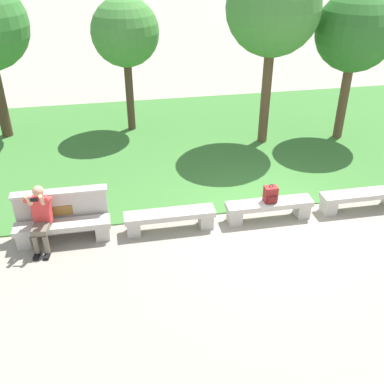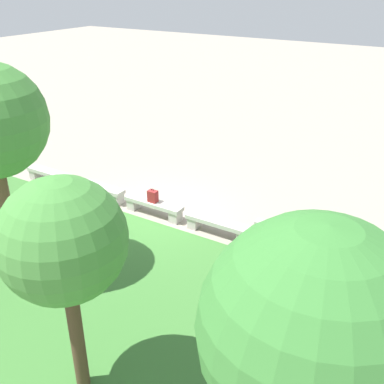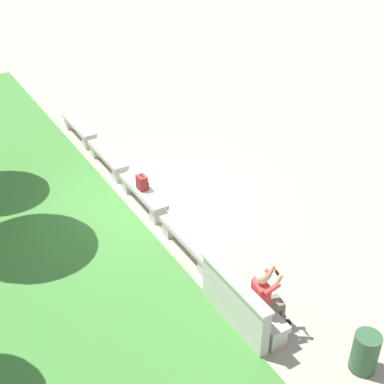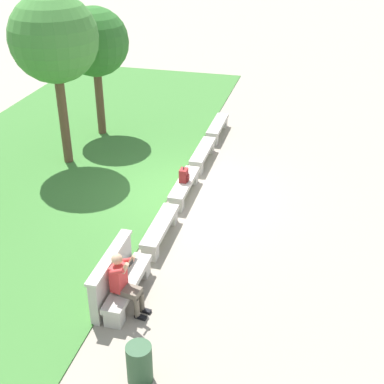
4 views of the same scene
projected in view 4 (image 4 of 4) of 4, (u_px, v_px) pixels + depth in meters
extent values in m
plane|color=gray|center=(184.00, 196.00, 14.66)|extent=(80.00, 80.00, 0.00)
cube|color=#3D7533|center=(40.00, 177.00, 15.59)|extent=(22.69, 8.00, 0.03)
cube|color=#B7B2A8|center=(128.00, 283.00, 10.75)|extent=(1.92, 0.40, 0.12)
cube|color=#B7B2A8|center=(114.00, 317.00, 10.20)|extent=(0.28, 0.34, 0.33)
cube|color=#B7B2A8|center=(141.00, 269.00, 11.52)|extent=(0.28, 0.34, 0.33)
cube|color=#B7B2A8|center=(160.00, 226.00, 12.61)|extent=(1.92, 0.40, 0.12)
cube|color=#B7B2A8|center=(150.00, 252.00, 12.06)|extent=(0.28, 0.34, 0.33)
cube|color=#B7B2A8|center=(170.00, 217.00, 13.38)|extent=(0.28, 0.34, 0.33)
cube|color=#B7B2A8|center=(184.00, 183.00, 14.47)|extent=(1.92, 0.40, 0.12)
cube|color=#B7B2A8|center=(177.00, 204.00, 13.92)|extent=(0.28, 0.34, 0.33)
cube|color=#B7B2A8|center=(191.00, 178.00, 15.23)|extent=(0.28, 0.34, 0.33)
cube|color=#B7B2A8|center=(203.00, 151.00, 16.33)|extent=(1.92, 0.40, 0.12)
cube|color=#B7B2A8|center=(197.00, 168.00, 15.78)|extent=(0.28, 0.34, 0.33)
cube|color=#B7B2A8|center=(208.00, 147.00, 17.09)|extent=(0.28, 0.34, 0.33)
cube|color=#B7B2A8|center=(218.00, 124.00, 18.18)|extent=(1.92, 0.40, 0.12)
cube|color=#B7B2A8|center=(213.00, 139.00, 17.63)|extent=(0.28, 0.34, 0.33)
cube|color=#B7B2A8|center=(222.00, 122.00, 18.95)|extent=(0.28, 0.34, 0.33)
cube|color=#B7B2A8|center=(112.00, 277.00, 10.78)|extent=(1.85, 0.18, 0.95)
cube|color=beige|center=(110.00, 256.00, 10.54)|extent=(1.91, 0.24, 0.06)
cube|color=brown|center=(116.00, 273.00, 10.70)|extent=(0.44, 0.02, 0.22)
cube|color=black|center=(140.00, 317.00, 10.39)|extent=(0.13, 0.25, 0.06)
cylinder|color=#6B6051|center=(137.00, 308.00, 10.32)|extent=(0.11, 0.11, 0.42)
cube|color=black|center=(145.00, 311.00, 10.56)|extent=(0.13, 0.25, 0.06)
cylinder|color=#6B6051|center=(142.00, 301.00, 10.48)|extent=(0.11, 0.11, 0.42)
cube|color=#6B6051|center=(130.00, 291.00, 10.33)|extent=(0.36, 0.46, 0.12)
cube|color=#D83838|center=(118.00, 277.00, 10.27)|extent=(0.37, 0.27, 0.56)
sphere|color=tan|center=(117.00, 259.00, 10.07)|extent=(0.22, 0.22, 0.22)
cylinder|color=#D83838|center=(117.00, 272.00, 9.94)|extent=(0.14, 0.32, 0.21)
cylinder|color=tan|center=(125.00, 268.00, 9.91)|extent=(0.13, 0.20, 0.27)
cylinder|color=#D83838|center=(127.00, 260.00, 10.25)|extent=(0.14, 0.32, 0.21)
cylinder|color=tan|center=(132.00, 261.00, 10.11)|extent=(0.09, 0.18, 0.27)
cube|color=black|center=(131.00, 263.00, 9.97)|extent=(0.15, 0.03, 0.08)
cube|color=maroon|center=(184.00, 175.00, 14.36)|extent=(0.28, 0.20, 0.36)
cube|color=maroon|center=(188.00, 178.00, 14.37)|extent=(0.20, 0.06, 0.16)
torus|color=black|center=(184.00, 169.00, 14.26)|extent=(0.10, 0.02, 0.10)
cylinder|color=brown|center=(100.00, 99.00, 17.91)|extent=(0.27, 0.27, 2.48)
sphere|color=#2D6B28|center=(95.00, 42.00, 16.99)|extent=(2.20, 2.20, 2.20)
cylinder|color=brown|center=(63.00, 115.00, 15.79)|extent=(0.27, 0.27, 3.04)
sphere|color=#428438|center=(54.00, 38.00, 14.69)|extent=(2.49, 2.49, 2.49)
cylinder|color=#2D5133|center=(139.00, 364.00, 8.91)|extent=(0.44, 0.44, 0.75)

